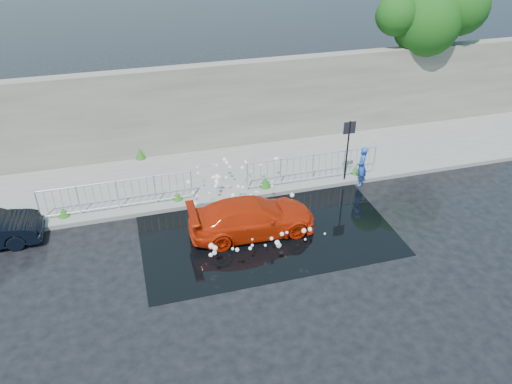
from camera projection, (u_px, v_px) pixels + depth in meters
ground at (260, 251)px, 15.25m from camera, size 90.00×90.00×0.00m
pavement at (224, 172)px, 19.31m from camera, size 30.00×4.00×0.15m
curb at (236, 198)px, 17.67m from camera, size 30.00×0.25×0.16m
retaining_wall at (210, 107)px, 20.16m from camera, size 30.00×0.60×3.50m
puddle at (266, 230)px, 16.18m from camera, size 8.00×5.00×0.01m
sign_post at (348, 141)px, 17.86m from camera, size 0.45×0.06×2.50m
tree at (435, 17)px, 21.09m from camera, size 5.10×2.87×6.44m
railing_left at (117, 194)px, 16.68m from camera, size 5.05×0.05×1.10m
railing_right at (313, 167)px, 18.31m from camera, size 5.05×0.05×1.10m
weeds at (219, 172)px, 18.80m from camera, size 12.17×3.93×0.43m
water_spray at (239, 201)px, 16.31m from camera, size 3.63×5.38×0.91m
red_car at (252, 217)px, 15.78m from camera, size 4.05×1.68×1.17m
person at (362, 166)px, 18.28m from camera, size 0.56×0.66×1.53m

